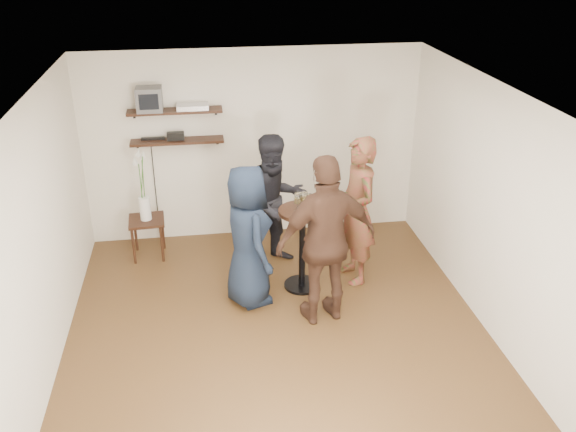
% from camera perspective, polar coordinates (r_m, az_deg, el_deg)
% --- Properties ---
extents(room, '(4.58, 5.08, 2.68)m').
position_cam_1_polar(room, '(5.99, -0.93, -1.06)').
color(room, '#4B3018').
rests_on(room, ground).
extents(shelf_upper, '(1.20, 0.25, 0.04)m').
position_cam_1_polar(shelf_upper, '(7.98, -10.54, 9.64)').
color(shelf_upper, black).
rests_on(shelf_upper, room).
extents(shelf_lower, '(1.20, 0.25, 0.04)m').
position_cam_1_polar(shelf_lower, '(8.10, -10.32, 6.92)').
color(shelf_lower, black).
rests_on(shelf_lower, room).
extents(crt_monitor, '(0.32, 0.30, 0.30)m').
position_cam_1_polar(crt_monitor, '(7.95, -12.85, 10.63)').
color(crt_monitor, '#59595B').
rests_on(crt_monitor, shelf_upper).
extents(dvd_deck, '(0.40, 0.24, 0.06)m').
position_cam_1_polar(dvd_deck, '(7.96, -8.92, 10.08)').
color(dvd_deck, silver).
rests_on(dvd_deck, shelf_upper).
extents(radio, '(0.22, 0.10, 0.10)m').
position_cam_1_polar(radio, '(8.07, -10.47, 7.36)').
color(radio, black).
rests_on(radio, shelf_lower).
extents(power_strip, '(0.30, 0.05, 0.03)m').
position_cam_1_polar(power_strip, '(8.15, -12.52, 7.09)').
color(power_strip, black).
rests_on(power_strip, shelf_lower).
extents(side_table, '(0.48, 0.48, 0.54)m').
position_cam_1_polar(side_table, '(8.14, -13.05, -0.85)').
color(side_table, black).
rests_on(side_table, room).
extents(vase_lilies, '(0.20, 0.20, 1.01)m').
position_cam_1_polar(vase_lilies, '(7.97, -13.35, 1.76)').
color(vase_lilies, white).
rests_on(vase_lilies, side_table).
extents(drinks_table, '(0.56, 0.56, 1.03)m').
position_cam_1_polar(drinks_table, '(7.16, 1.35, -2.08)').
color(drinks_table, black).
rests_on(drinks_table, room).
extents(wine_glass_fl, '(0.07, 0.07, 0.21)m').
position_cam_1_polar(wine_glass_fl, '(6.91, 0.88, 1.56)').
color(wine_glass_fl, silver).
rests_on(wine_glass_fl, drinks_table).
extents(wine_glass_fr, '(0.07, 0.07, 0.21)m').
position_cam_1_polar(wine_glass_fr, '(6.92, 2.06, 1.53)').
color(wine_glass_fr, silver).
rests_on(wine_glass_fr, drinks_table).
extents(wine_glass_bl, '(0.06, 0.06, 0.19)m').
position_cam_1_polar(wine_glass_bl, '(7.00, 1.08, 1.72)').
color(wine_glass_bl, silver).
rests_on(wine_glass_bl, drinks_table).
extents(wine_glass_br, '(0.07, 0.07, 0.21)m').
position_cam_1_polar(wine_glass_br, '(6.96, 1.57, 1.75)').
color(wine_glass_br, silver).
rests_on(wine_glass_br, drinks_table).
extents(person_plaid, '(0.53, 0.73, 1.83)m').
position_cam_1_polar(person_plaid, '(7.28, 6.49, 0.44)').
color(person_plaid, '#B6142B').
rests_on(person_plaid, room).
extents(person_dark, '(1.01, 0.90, 1.73)m').
position_cam_1_polar(person_dark, '(7.61, -1.20, 1.38)').
color(person_dark, black).
rests_on(person_dark, room).
extents(person_navy, '(0.74, 0.93, 1.67)m').
position_cam_1_polar(person_navy, '(6.84, -3.79, -1.91)').
color(person_navy, '#151F30').
rests_on(person_navy, room).
extents(person_brown, '(1.20, 0.69, 1.92)m').
position_cam_1_polar(person_brown, '(6.47, 3.63, -2.36)').
color(person_brown, '#41281C').
rests_on(person_brown, room).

